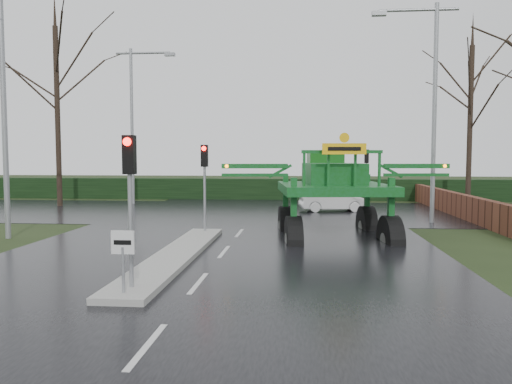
# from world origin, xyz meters

# --- Properties ---
(ground) EXTENTS (140.00, 140.00, 0.00)m
(ground) POSITION_xyz_m (0.00, 0.00, 0.00)
(ground) COLOR black
(ground) RESTS_ON ground
(road_main) EXTENTS (14.00, 80.00, 0.02)m
(road_main) POSITION_xyz_m (0.00, 10.00, 0.00)
(road_main) COLOR black
(road_main) RESTS_ON ground
(road_cross) EXTENTS (80.00, 12.00, 0.02)m
(road_cross) POSITION_xyz_m (0.00, 16.00, 0.01)
(road_cross) COLOR black
(road_cross) RESTS_ON ground
(median_island) EXTENTS (1.20, 10.00, 0.16)m
(median_island) POSITION_xyz_m (-1.30, 3.00, 0.09)
(median_island) COLOR gray
(median_island) RESTS_ON ground
(hedge_row) EXTENTS (44.00, 0.90, 1.50)m
(hedge_row) POSITION_xyz_m (0.00, 24.00, 0.75)
(hedge_row) COLOR black
(hedge_row) RESTS_ON ground
(brick_wall) EXTENTS (0.40, 20.00, 1.20)m
(brick_wall) POSITION_xyz_m (10.50, 16.00, 0.60)
(brick_wall) COLOR #592D1E
(brick_wall) RESTS_ON ground
(keep_left_sign) EXTENTS (0.50, 0.07, 1.35)m
(keep_left_sign) POSITION_xyz_m (-1.30, -1.50, 1.06)
(keep_left_sign) COLOR gray
(keep_left_sign) RESTS_ON ground
(traffic_signal_near) EXTENTS (0.26, 0.33, 3.52)m
(traffic_signal_near) POSITION_xyz_m (-1.30, -1.01, 2.59)
(traffic_signal_near) COLOR gray
(traffic_signal_near) RESTS_ON ground
(traffic_signal_mid) EXTENTS (0.26, 0.33, 3.52)m
(traffic_signal_mid) POSITION_xyz_m (-1.30, 7.49, 2.59)
(traffic_signal_mid) COLOR gray
(traffic_signal_mid) RESTS_ON ground
(traffic_signal_far) EXTENTS (0.26, 0.33, 3.52)m
(traffic_signal_far) POSITION_xyz_m (6.50, 20.01, 2.59)
(traffic_signal_far) COLOR gray
(traffic_signal_far) RESTS_ON ground
(street_light_left_near) EXTENTS (3.85, 0.30, 10.00)m
(street_light_left_near) POSITION_xyz_m (-8.19, 6.00, 5.99)
(street_light_left_near) COLOR gray
(street_light_left_near) RESTS_ON ground
(street_light_right) EXTENTS (3.85, 0.30, 10.00)m
(street_light_right) POSITION_xyz_m (8.19, 12.00, 5.99)
(street_light_right) COLOR gray
(street_light_right) RESTS_ON ground
(street_light_left_far) EXTENTS (3.85, 0.30, 10.00)m
(street_light_left_far) POSITION_xyz_m (-8.19, 20.00, 5.99)
(street_light_left_far) COLOR gray
(street_light_left_far) RESTS_ON ground
(tree_left_far) EXTENTS (7.70, 7.70, 13.26)m
(tree_left_far) POSITION_xyz_m (-12.50, 18.00, 7.15)
(tree_left_far) COLOR black
(tree_left_far) RESTS_ON ground
(tree_right_far) EXTENTS (7.00, 7.00, 12.05)m
(tree_right_far) POSITION_xyz_m (13.00, 21.00, 6.50)
(tree_right_far) COLOR black
(tree_right_far) RESTS_ON ground
(crop_sprayer) EXTENTS (8.67, 5.84, 4.87)m
(crop_sprayer) POSITION_xyz_m (2.16, 6.27, 2.30)
(crop_sprayer) COLOR black
(crop_sprayer) RESTS_ON ground
(white_sedan) EXTENTS (3.91, 1.91, 1.24)m
(white_sedan) POSITION_xyz_m (4.24, 16.48, 0.00)
(white_sedan) COLOR silver
(white_sedan) RESTS_ON ground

